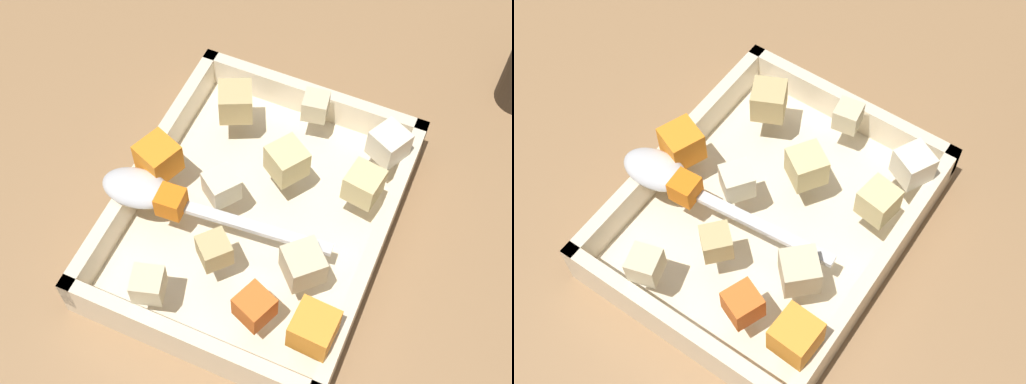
% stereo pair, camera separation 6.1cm
% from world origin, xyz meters
% --- Properties ---
extents(ground_plane, '(4.00, 4.00, 0.00)m').
position_xyz_m(ground_plane, '(0.00, 0.00, 0.00)').
color(ground_plane, '#936D47').
extents(baking_dish, '(0.28, 0.23, 0.05)m').
position_xyz_m(baking_dish, '(-0.02, 0.01, 0.01)').
color(baking_dish, beige).
rests_on(baking_dish, ground_plane).
extents(carrot_chunk_corner_sw, '(0.02, 0.02, 0.02)m').
position_xyz_m(carrot_chunk_corner_sw, '(0.02, -0.05, 0.06)').
color(carrot_chunk_corner_sw, orange).
rests_on(carrot_chunk_corner_sw, baking_dish).
extents(carrot_chunk_heap_top, '(0.04, 0.04, 0.03)m').
position_xyz_m(carrot_chunk_heap_top, '(-0.01, -0.08, 0.06)').
color(carrot_chunk_heap_top, orange).
rests_on(carrot_chunk_heap_top, baking_dish).
extents(carrot_chunk_corner_se, '(0.03, 0.03, 0.03)m').
position_xyz_m(carrot_chunk_corner_se, '(0.08, 0.10, 0.07)').
color(carrot_chunk_corner_se, orange).
rests_on(carrot_chunk_corner_se, baking_dish).
extents(carrot_chunk_far_right, '(0.03, 0.03, 0.03)m').
position_xyz_m(carrot_chunk_far_right, '(0.08, 0.05, 0.06)').
color(carrot_chunk_far_right, orange).
rests_on(carrot_chunk_far_right, baking_dish).
extents(potato_chunk_mid_left, '(0.03, 0.03, 0.02)m').
position_xyz_m(potato_chunk_mid_left, '(0.10, -0.03, 0.06)').
color(potato_chunk_mid_left, beige).
rests_on(potato_chunk_mid_left, baking_dish).
extents(potato_chunk_under_handle, '(0.03, 0.03, 0.02)m').
position_xyz_m(potato_chunk_under_handle, '(0.05, 0.00, 0.06)').
color(potato_chunk_under_handle, tan).
rests_on(potato_chunk_under_handle, baking_dish).
extents(potato_chunk_heap_side, '(0.04, 0.04, 0.03)m').
position_xyz_m(potato_chunk_heap_side, '(-0.10, -0.05, 0.06)').
color(potato_chunk_heap_side, tan).
rests_on(potato_chunk_heap_side, baking_dish).
extents(potato_chunk_mid_right, '(0.03, 0.03, 0.03)m').
position_xyz_m(potato_chunk_mid_right, '(-0.06, 0.09, 0.06)').
color(potato_chunk_mid_right, '#E0CC89').
rests_on(potato_chunk_mid_right, baking_dish).
extents(potato_chunk_back_center, '(0.03, 0.03, 0.02)m').
position_xyz_m(potato_chunk_back_center, '(-0.13, 0.02, 0.06)').
color(potato_chunk_back_center, beige).
rests_on(potato_chunk_back_center, baking_dish).
extents(potato_chunk_near_spoon, '(0.04, 0.04, 0.03)m').
position_xyz_m(potato_chunk_near_spoon, '(0.03, 0.07, 0.06)').
color(potato_chunk_near_spoon, beige).
rests_on(potato_chunk_near_spoon, baking_dish).
extents(potato_chunk_rim_edge, '(0.04, 0.04, 0.03)m').
position_xyz_m(potato_chunk_rim_edge, '(-0.06, 0.02, 0.06)').
color(potato_chunk_rim_edge, '#E0CC89').
rests_on(potato_chunk_rim_edge, baking_dish).
extents(potato_chunk_near_right, '(0.04, 0.04, 0.03)m').
position_xyz_m(potato_chunk_near_right, '(-0.01, -0.02, 0.06)').
color(potato_chunk_near_right, beige).
rests_on(potato_chunk_near_right, baking_dish).
extents(parsnip_chunk_front_center, '(0.04, 0.04, 0.03)m').
position_xyz_m(parsnip_chunk_front_center, '(-0.11, 0.10, 0.06)').
color(parsnip_chunk_front_center, silver).
rests_on(parsnip_chunk_front_center, baking_dish).
extents(serving_spoon, '(0.04, 0.21, 0.02)m').
position_xyz_m(serving_spoon, '(0.02, -0.07, 0.06)').
color(serving_spoon, silver).
rests_on(serving_spoon, baking_dish).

